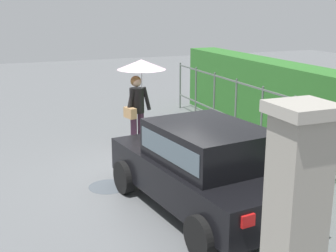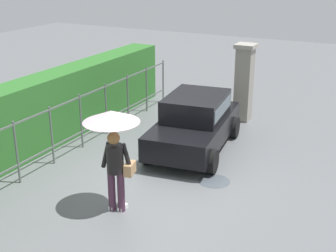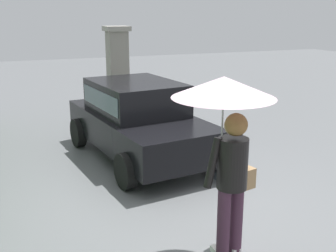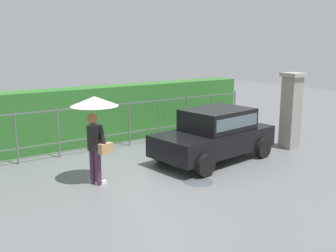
% 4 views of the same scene
% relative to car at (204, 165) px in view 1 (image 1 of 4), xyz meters
% --- Properties ---
extents(ground_plane, '(40.00, 40.00, 0.00)m').
position_rel_car_xyz_m(ground_plane, '(-1.70, -0.05, -0.80)').
color(ground_plane, slate).
extents(car, '(3.90, 2.23, 1.48)m').
position_rel_car_xyz_m(car, '(0.00, 0.00, 0.00)').
color(car, black).
rests_on(car, ground).
extents(pedestrian, '(1.12, 1.12, 2.11)m').
position_rel_car_xyz_m(pedestrian, '(-3.64, 0.15, 0.84)').
color(pedestrian, '#47283D').
rests_on(pedestrian, ground).
extents(gate_pillar, '(0.60, 0.60, 2.42)m').
position_rel_car_xyz_m(gate_pillar, '(2.83, -0.39, 0.44)').
color(gate_pillar, gray).
rests_on(gate_pillar, ground).
extents(fence_section, '(10.70, 0.05, 1.50)m').
position_rel_car_xyz_m(fence_section, '(-1.90, 2.75, 0.02)').
color(fence_section, '#59605B').
rests_on(fence_section, ground).
extents(hedge_row, '(11.65, 0.90, 1.90)m').
position_rel_car_xyz_m(hedge_row, '(-1.90, 3.79, 0.15)').
color(hedge_row, '#2D6B28').
rests_on(hedge_row, ground).
extents(puddle_near, '(0.74, 0.74, 0.00)m').
position_rel_car_xyz_m(puddle_near, '(-1.58, -1.20, -0.80)').
color(puddle_near, '#4C545B').
rests_on(puddle_near, ground).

